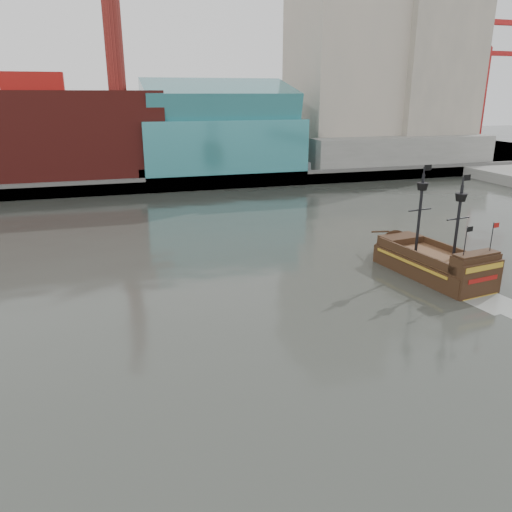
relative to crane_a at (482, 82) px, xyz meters
name	(u,v)px	position (x,y,z in m)	size (l,w,h in m)	color
ground	(316,371)	(-78.63, -82.00, -19.11)	(400.00, 400.00, 0.00)	#2C2E29
promenade_far	(157,164)	(-78.63, 10.00, -18.11)	(220.00, 60.00, 2.00)	slate
seawall	(175,184)	(-78.63, -19.50, -17.81)	(220.00, 1.00, 2.60)	#4C4C49
skyline	(179,52)	(-73.43, 2.56, 5.44)	(149.00, 45.00, 62.00)	#7F654C
crane_a	(482,82)	(0.00, 0.00, 0.00)	(22.50, 4.00, 32.25)	slate
crane_b	(484,97)	(9.60, 10.00, -3.54)	(19.10, 4.00, 26.25)	slate
pirate_ship	(433,266)	(-61.27, -69.46, -18.11)	(6.42, 15.30, 11.10)	black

